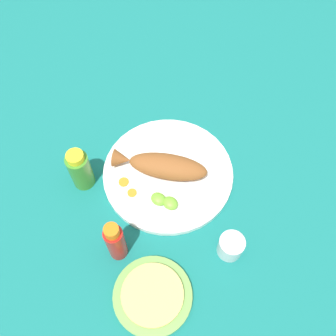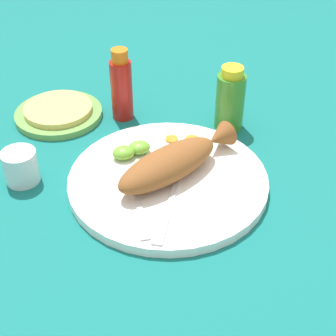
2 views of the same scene
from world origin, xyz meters
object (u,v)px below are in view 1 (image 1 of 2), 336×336
Objects in this scene: fried_fish at (163,166)px; tortilla_plate at (153,296)px; fork_far at (202,168)px; hot_sauce_bottle_green at (80,170)px; main_plate at (168,173)px; fork_near at (194,154)px; hot_sauce_bottle_red at (116,242)px; salt_cup at (230,247)px.

fried_fish is 0.34m from tortilla_plate.
hot_sauce_bottle_green is (-0.23, -0.23, 0.05)m from fork_far.
fork_far reaches higher than tortilla_plate.
main_plate is 0.09m from fork_near.
fried_fish is 0.25m from hot_sauce_bottle_red.
salt_cup is at bearing -15.13° from main_plate.
hot_sauce_bottle_red is at bearing -105.39° from fried_fish.
main_plate is 1.92× the size of tortilla_plate.
fried_fish is at bearing -176.63° from fork_near.
hot_sauce_bottle_green is 0.37m from tortilla_plate.
hot_sauce_bottle_red is (0.05, -0.25, 0.06)m from main_plate.
tortilla_plate is at bearing -133.12° from fork_near.
main_plate is 0.27m from salt_cup.
fork_far is 0.98× the size of tortilla_plate.
fork_near is 0.05m from fork_far.
fried_fish is 4.08× the size of salt_cup.
fork_far is at bearing 144.27° from salt_cup.
salt_cup reaches higher than main_plate.
fork_far is 0.24m from salt_cup.
salt_cup is at bearing -100.85° from fork_near.
fried_fish is 1.88× the size of hot_sauce_bottle_green.
fork_far is 0.32m from hot_sauce_bottle_red.
salt_cup is (0.27, -0.06, -0.02)m from fried_fish.
main_plate is 1.95× the size of fork_far.
hot_sauce_bottle_red is 0.83× the size of tortilla_plate.
hot_sauce_bottle_green reaches higher than fork_near.
fork_near is (0.04, 0.10, -0.03)m from fried_fish.
hot_sauce_bottle_green is at bearing -163.41° from fried_fish.
hot_sauce_bottle_green is at bearing -167.50° from salt_cup.
hot_sauce_bottle_red is at bearing -152.75° from fork_near.
fork_far is 0.33m from hot_sauce_bottle_green.
fork_near is 0.32m from hot_sauce_bottle_green.
main_plate is at bearing 164.87° from salt_cup.
fork_near is 0.95× the size of fork_far.
main_plate is 2.30× the size of hot_sauce_bottle_red.
fork_near is at bearing 53.39° from hot_sauce_bottle_green.
hot_sauce_bottle_green is at bearing 158.02° from hot_sauce_bottle_red.
hot_sauce_bottle_red is (0.02, -0.34, 0.05)m from fork_near.
hot_sauce_bottle_green is (-0.15, -0.16, 0.02)m from fried_fish.
hot_sauce_bottle_green reaches higher than main_plate.
fried_fish is at bearing 167.00° from salt_cup.
fork_near is at bearing 93.94° from hot_sauce_bottle_red.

